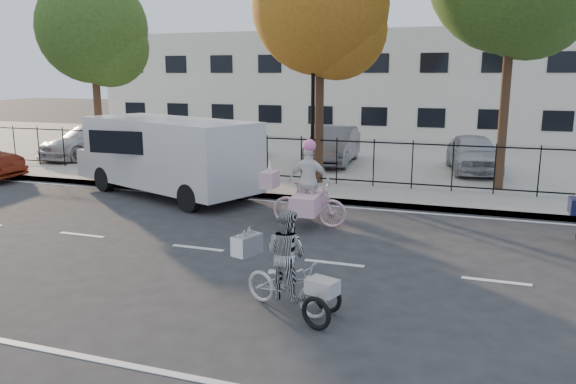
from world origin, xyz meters
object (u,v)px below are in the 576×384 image
at_px(pedestrian, 186,151).
at_px(lot_car_d, 473,153).
at_px(white_van, 166,153).
at_px(lot_car_a, 91,141).
at_px(unicorn_bike, 308,195).
at_px(lamppost, 313,91).
at_px(lot_car_b, 232,144).
at_px(zebra_trike, 287,272).
at_px(lot_car_c, 333,145).

xyz_separation_m(pedestrian, lot_car_d, (9.38, 4.24, -0.20)).
height_order(white_van, lot_car_a, white_van).
distance_m(unicorn_bike, lot_car_d, 9.32).
relative_size(lamppost, lot_car_b, 0.89).
xyz_separation_m(lamppost, lot_car_d, (4.82, 4.24, -2.28)).
height_order(zebra_trike, lot_car_c, zebra_trike).
relative_size(lamppost, pedestrian, 2.46).
relative_size(pedestrian, lot_car_b, 0.36).
height_order(white_van, pedestrian, white_van).
distance_m(unicorn_bike, pedestrian, 7.21).
bearing_deg(zebra_trike, white_van, 61.29).
height_order(white_van, lot_car_c, white_van).
distance_m(lamppost, white_van, 4.92).
bearing_deg(white_van, lot_car_b, 117.90).
distance_m(zebra_trike, unicorn_bike, 4.98).
relative_size(white_van, lot_car_d, 1.77).
bearing_deg(lot_car_c, unicorn_bike, -83.21).
bearing_deg(pedestrian, lot_car_c, -160.48).
xyz_separation_m(lot_car_c, lot_car_d, (5.30, -0.22, -0.04)).
bearing_deg(white_van, lot_car_d, 58.60).
bearing_deg(white_van, zebra_trike, -25.72).
bearing_deg(white_van, lamppost, 52.12).
distance_m(lamppost, unicorn_bike, 5.07).
distance_m(unicorn_bike, white_van, 5.55).
bearing_deg(zebra_trike, lot_car_b, 46.86).
bearing_deg(pedestrian, lot_car_b, -117.47).
xyz_separation_m(unicorn_bike, lot_car_b, (-5.79, 8.23, 0.04)).
relative_size(unicorn_bike, white_van, 0.30).
relative_size(lot_car_a, lot_car_d, 1.18).
xyz_separation_m(pedestrian, lot_car_b, (-0.04, 3.88, -0.20)).
relative_size(pedestrian, lot_car_c, 0.40).
xyz_separation_m(zebra_trike, unicorn_bike, (-1.16, 4.84, 0.16)).
xyz_separation_m(lot_car_a, lot_car_d, (15.57, 1.39, -0.00)).
bearing_deg(unicorn_bike, lamppost, 13.15).
distance_m(lot_car_b, lot_car_c, 4.16).
bearing_deg(unicorn_bike, lot_car_a, 56.76).
bearing_deg(lot_car_a, zebra_trike, -31.56).
height_order(lamppost, zebra_trike, lamppost).
height_order(lamppost, unicorn_bike, lamppost).
relative_size(lamppost, lot_car_d, 1.08).
xyz_separation_m(lot_car_b, lot_car_c, (4.12, 0.58, 0.05)).
relative_size(white_van, lot_car_a, 1.50).
relative_size(zebra_trike, lot_car_c, 0.43).
bearing_deg(lamppost, white_van, -149.74).
height_order(unicorn_bike, lot_car_c, unicorn_bike).
distance_m(lot_car_b, lot_car_d, 9.42).
bearing_deg(lot_car_d, unicorn_bike, -123.14).
height_order(lot_car_c, lot_car_d, lot_car_c).
xyz_separation_m(lamppost, zebra_trike, (2.35, -9.18, -2.48)).
height_order(lamppost, lot_car_c, lamppost).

